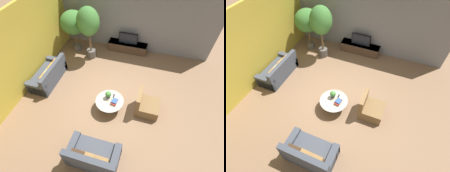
{
  "view_description": "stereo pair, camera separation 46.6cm",
  "coord_description": "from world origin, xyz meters",
  "views": [
    {
      "loc": [
        1.27,
        -4.01,
        5.34
      ],
      "look_at": [
        0.08,
        0.02,
        0.55
      ],
      "focal_mm": 28.0,
      "sensor_mm": 36.0,
      "label": 1
    },
    {
      "loc": [
        1.7,
        -3.85,
        5.34
      ],
      "look_at": [
        0.08,
        0.02,
        0.55
      ],
      "focal_mm": 28.0,
      "sensor_mm": 36.0,
      "label": 2
    }
  ],
  "objects": [
    {
      "name": "ground_plane",
      "position": [
        0.0,
        0.0,
        0.0
      ],
      "size": [
        24.0,
        24.0,
        0.0
      ],
      "primitive_type": "plane",
      "color": "brown"
    },
    {
      "name": "back_wall_stone",
      "position": [
        0.0,
        3.26,
        1.5
      ],
      "size": [
        7.4,
        0.12,
        3.0
      ],
      "primitive_type": "cube",
      "color": "slate",
      "rests_on": "ground"
    },
    {
      "name": "side_wall_left",
      "position": [
        -3.26,
        0.2,
        1.5
      ],
      "size": [
        0.12,
        7.4,
        3.0
      ],
      "primitive_type": "cube",
      "color": "gold",
      "rests_on": "ground"
    },
    {
      "name": "media_console",
      "position": [
        0.01,
        2.94,
        0.23
      ],
      "size": [
        1.86,
        0.5,
        0.44
      ],
      "color": "#473323",
      "rests_on": "ground"
    },
    {
      "name": "television",
      "position": [
        0.01,
        2.94,
        0.7
      ],
      "size": [
        0.88,
        0.13,
        0.53
      ],
      "color": "black",
      "rests_on": "media_console"
    },
    {
      "name": "coffee_table",
      "position": [
        0.16,
        -0.55,
        0.3
      ],
      "size": [
        0.99,
        0.99,
        0.43
      ],
      "color": "#756656",
      "rests_on": "ground"
    },
    {
      "name": "couch_by_wall",
      "position": [
        -2.62,
        0.08,
        0.29
      ],
      "size": [
        0.84,
        1.75,
        0.84
      ],
      "rotation": [
        0.0,
        0.0,
        -1.57
      ],
      "color": "#3D424C",
      "rests_on": "ground"
    },
    {
      "name": "couch_near_entry",
      "position": [
        0.24,
        -2.45,
        0.29
      ],
      "size": [
        1.49,
        0.84,
        0.84
      ],
      "rotation": [
        0.0,
        0.0,
        3.14
      ],
      "color": "#3D424C",
      "rests_on": "ground"
    },
    {
      "name": "armchair_wicker",
      "position": [
        1.42,
        -0.28,
        0.27
      ],
      "size": [
        0.8,
        0.76,
        0.86
      ],
      "rotation": [
        0.0,
        0.0,
        1.57
      ],
      "color": "brown",
      "rests_on": "ground"
    },
    {
      "name": "potted_palm_tall",
      "position": [
        -2.38,
        2.34,
        1.4
      ],
      "size": [
        1.12,
        1.12,
        1.95
      ],
      "color": "#514C47",
      "rests_on": "ground"
    },
    {
      "name": "potted_palm_corner",
      "position": [
        -1.5,
        2.01,
        1.69
      ],
      "size": [
        0.94,
        0.94,
        2.39
      ],
      "color": "#514C47",
      "rests_on": "ground"
    },
    {
      "name": "potted_plant_tabletop",
      "position": [
        0.08,
        -0.43,
        0.59
      ],
      "size": [
        0.21,
        0.21,
        0.28
      ],
      "color": "#514C47",
      "rests_on": "coffee_table"
    },
    {
      "name": "book_stack",
      "position": [
        0.34,
        -0.57,
        0.48
      ],
      "size": [
        0.24,
        0.33,
        0.11
      ],
      "color": "gold",
      "rests_on": "coffee_table"
    },
    {
      "name": "remote_black",
      "position": [
        0.25,
        -0.32,
        0.44
      ],
      "size": [
        0.05,
        0.16,
        0.02
      ],
      "primitive_type": "cube",
      "rotation": [
        0.0,
        0.0,
        0.06
      ],
      "color": "black",
      "rests_on": "coffee_table"
    },
    {
      "name": "remote_silver",
      "position": [
        -0.09,
        -0.64,
        0.44
      ],
      "size": [
        0.07,
        0.16,
        0.02
      ],
      "primitive_type": "cube",
      "rotation": [
        0.0,
        0.0,
        0.2
      ],
      "color": "gray",
      "rests_on": "coffee_table"
    }
  ]
}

